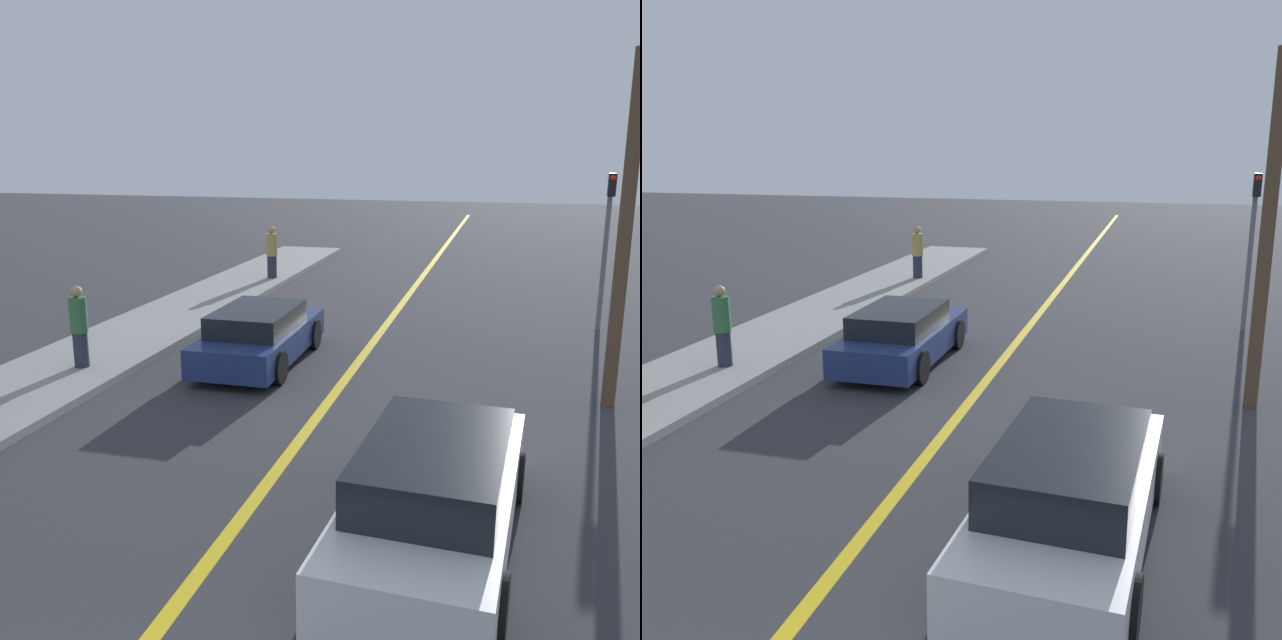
{
  "view_description": "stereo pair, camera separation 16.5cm",
  "coord_description": "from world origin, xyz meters",
  "views": [
    {
      "loc": [
        3.09,
        -1.73,
        4.54
      ],
      "look_at": [
        -0.53,
        11.5,
        1.19
      ],
      "focal_mm": 40.0,
      "sensor_mm": 36.0,
      "label": 1
    },
    {
      "loc": [
        3.25,
        -1.68,
        4.54
      ],
      "look_at": [
        -0.53,
        11.5,
        1.19
      ],
      "focal_mm": 40.0,
      "sensor_mm": 36.0,
      "label": 2
    }
  ],
  "objects": [
    {
      "name": "pedestrian_far_standing",
      "position": [
        -4.86,
        21.11,
        1.03
      ],
      "size": [
        0.38,
        0.38,
        1.76
      ],
      "color": "#282D3D",
      "rests_on": "sidewalk_left"
    },
    {
      "name": "road_center_line",
      "position": [
        0.0,
        18.0,
        0.0
      ],
      "size": [
        0.2,
        60.0,
        0.01
      ],
      "color": "gold",
      "rests_on": "ground_plane"
    },
    {
      "name": "sidewalk_left",
      "position": [
        -5.63,
        14.41,
        0.08
      ],
      "size": [
        2.68,
        28.82,
        0.15
      ],
      "color": "gray",
      "rests_on": "ground_plane"
    },
    {
      "name": "utility_pole",
      "position": [
        4.9,
        11.33,
        3.05
      ],
      "size": [
        0.24,
        0.24,
        6.1
      ],
      "color": "brown",
      "rests_on": "ground_plane"
    },
    {
      "name": "traffic_light",
      "position": [
        5.29,
        17.05,
        2.41
      ],
      "size": [
        0.18,
        0.4,
        3.91
      ],
      "color": "slate",
      "rests_on": "ground_plane"
    },
    {
      "name": "pedestrian_mid_group",
      "position": [
        -5.29,
        10.45,
        0.99
      ],
      "size": [
        0.35,
        0.35,
        1.68
      ],
      "color": "#282D3D",
      "rests_on": "sidewalk_left"
    },
    {
      "name": "car_near_right_lane",
      "position": [
        2.4,
        5.76,
        0.68
      ],
      "size": [
        2.04,
        4.7,
        1.41
      ],
      "rotation": [
        0.0,
        0.0,
        -0.06
      ],
      "color": "silver",
      "rests_on": "ground_plane"
    },
    {
      "name": "car_ahead_center",
      "position": [
        -2.03,
        12.13,
        0.61
      ],
      "size": [
        1.88,
        4.24,
        1.24
      ],
      "rotation": [
        0.0,
        0.0,
        0.01
      ],
      "color": "navy",
      "rests_on": "ground_plane"
    }
  ]
}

